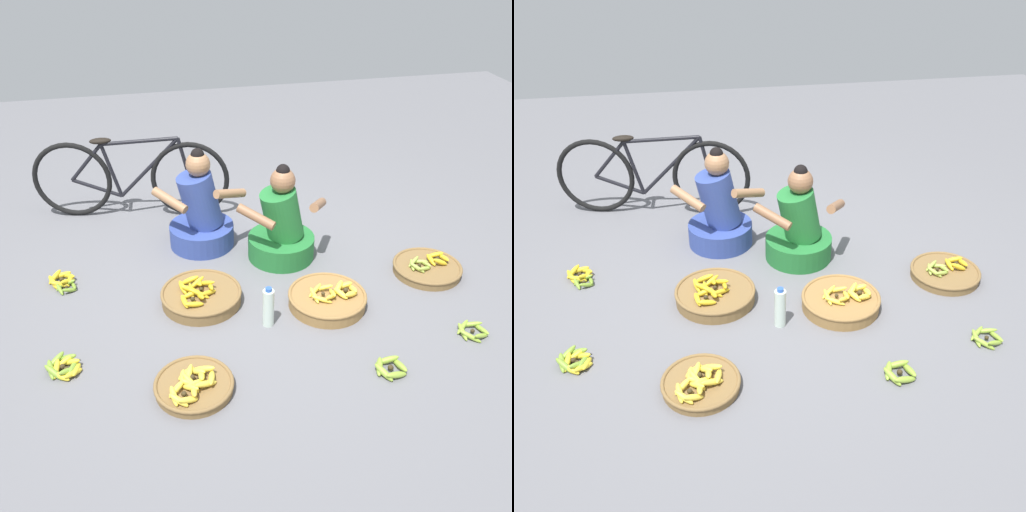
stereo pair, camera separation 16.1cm
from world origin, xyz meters
TOP-DOWN VIEW (x-y plane):
  - ground_plane at (0.00, 0.00)m, footprint 10.00×10.00m
  - vendor_woman_front at (0.32, 0.30)m, footprint 0.75×0.52m
  - vendor_woman_behind at (-0.27, 0.62)m, footprint 0.75×0.52m
  - bicycle_leaning at (-0.79, 1.26)m, footprint 1.68×0.39m
  - banana_basket_mid_right at (-0.55, -1.01)m, footprint 0.47×0.47m
  - banana_basket_near_vendor at (0.47, -0.40)m, footprint 0.55×0.55m
  - banana_basket_front_left at (-0.39, -0.17)m, footprint 0.57×0.57m
  - banana_basket_mid_left at (1.34, -0.17)m, footprint 0.52×0.52m
  - loose_bananas_front_center at (-1.30, -0.68)m, footprint 0.24×0.24m
  - loose_bananas_back_right at (0.62, -1.11)m, footprint 0.21×0.21m
  - loose_bananas_front_right at (1.29, -0.90)m, footprint 0.21×0.23m
  - loose_bananas_back_center at (-1.35, 0.27)m, footprint 0.23×0.30m
  - water_bottle at (0.01, -0.51)m, footprint 0.08×0.08m

SIDE VIEW (x-z plane):
  - ground_plane at x=0.00m, z-range 0.00..0.00m
  - loose_bananas_front_right at x=1.29m, z-range -0.02..0.07m
  - loose_bananas_back_center at x=-1.35m, z-range -0.02..0.07m
  - loose_bananas_back_right at x=0.62m, z-range -0.01..0.07m
  - loose_bananas_front_center at x=-1.30m, z-range -0.02..0.08m
  - banana_basket_mid_right at x=-0.55m, z-range -0.02..0.11m
  - banana_basket_mid_left at x=1.34m, z-range -0.03..0.11m
  - banana_basket_near_vendor at x=0.47m, z-range -0.03..0.14m
  - banana_basket_front_left at x=-0.39m, z-range -0.03..0.14m
  - water_bottle at x=0.01m, z-range -0.01..0.29m
  - vendor_woman_front at x=0.32m, z-range -0.14..0.64m
  - vendor_woman_behind at x=-0.27m, z-range -0.15..0.69m
  - bicycle_leaning at x=-0.79m, z-range -0.01..0.73m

